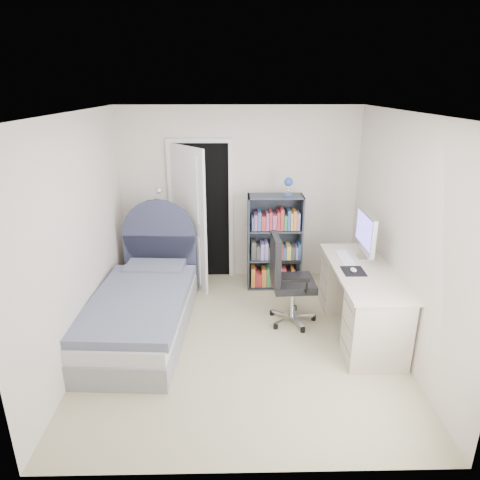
{
  "coord_description": "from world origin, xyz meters",
  "views": [
    {
      "loc": [
        -0.11,
        -4.22,
        2.75
      ],
      "look_at": [
        -0.01,
        0.42,
        1.06
      ],
      "focal_mm": 32.0,
      "sensor_mm": 36.0,
      "label": 1
    }
  ],
  "objects_px": {
    "nightstand": "(155,255)",
    "bed": "(144,306)",
    "desk": "(361,298)",
    "office_chair": "(286,276)",
    "bookcase": "(275,246)",
    "floor_lamp": "(160,250)"
  },
  "relations": [
    {
      "from": "nightstand",
      "to": "bed",
      "type": "bearing_deg",
      "value": -86.36
    },
    {
      "from": "desk",
      "to": "office_chair",
      "type": "distance_m",
      "value": 0.89
    },
    {
      "from": "bed",
      "to": "nightstand",
      "type": "bearing_deg",
      "value": 93.64
    },
    {
      "from": "bed",
      "to": "office_chair",
      "type": "xyz_separation_m",
      "value": [
        1.68,
        0.13,
        0.31
      ]
    },
    {
      "from": "desk",
      "to": "bookcase",
      "type": "bearing_deg",
      "value": 125.34
    },
    {
      "from": "bed",
      "to": "desk",
      "type": "bearing_deg",
      "value": -2.61
    },
    {
      "from": "bed",
      "to": "office_chair",
      "type": "bearing_deg",
      "value": 4.35
    },
    {
      "from": "floor_lamp",
      "to": "bed",
      "type": "bearing_deg",
      "value": -92.64
    },
    {
      "from": "bookcase",
      "to": "office_chair",
      "type": "relative_size",
      "value": 1.43
    },
    {
      "from": "office_chair",
      "to": "bookcase",
      "type": "bearing_deg",
      "value": 92.26
    },
    {
      "from": "desk",
      "to": "office_chair",
      "type": "relative_size",
      "value": 1.48
    },
    {
      "from": "bookcase",
      "to": "office_chair",
      "type": "xyz_separation_m",
      "value": [
        0.04,
        -1.0,
        0.0
      ]
    },
    {
      "from": "desk",
      "to": "floor_lamp",
      "type": "bearing_deg",
      "value": 155.08
    },
    {
      "from": "nightstand",
      "to": "floor_lamp",
      "type": "distance_m",
      "value": 0.38
    },
    {
      "from": "bookcase",
      "to": "floor_lamp",
      "type": "bearing_deg",
      "value": -176.76
    },
    {
      "from": "bed",
      "to": "floor_lamp",
      "type": "xyz_separation_m",
      "value": [
        0.05,
        1.03,
        0.31
      ]
    },
    {
      "from": "bed",
      "to": "floor_lamp",
      "type": "bearing_deg",
      "value": 87.36
    },
    {
      "from": "nightstand",
      "to": "bookcase",
      "type": "relative_size",
      "value": 0.38
    },
    {
      "from": "floor_lamp",
      "to": "office_chair",
      "type": "height_order",
      "value": "floor_lamp"
    },
    {
      "from": "nightstand",
      "to": "bookcase",
      "type": "height_order",
      "value": "bookcase"
    },
    {
      "from": "floor_lamp",
      "to": "office_chair",
      "type": "relative_size",
      "value": 1.33
    },
    {
      "from": "bed",
      "to": "office_chair",
      "type": "relative_size",
      "value": 1.99
    }
  ]
}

